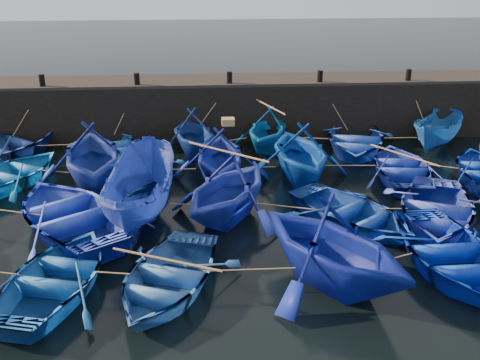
{
  "coord_description": "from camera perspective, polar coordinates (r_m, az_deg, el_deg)",
  "views": [
    {
      "loc": [
        -1.21,
        -13.55,
        7.75
      ],
      "look_at": [
        0.0,
        3.2,
        0.7
      ],
      "focal_mm": 40.0,
      "sensor_mm": 36.0,
      "label": 1
    }
  ],
  "objects": [
    {
      "name": "mooring_ropes",
      "position": [
        19.75,
        -0.41,
        2.38
      ],
      "size": [
        18.34,
        11.76,
        2.1
      ],
      "color": "tan",
      "rests_on": "ground"
    },
    {
      "name": "bollard_3",
      "position": [
        24.23,
        8.53,
        10.91
      ],
      "size": [
        0.24,
        0.24,
        0.5
      ],
      "primitive_type": "cylinder",
      "color": "black",
      "rests_on": "quay_top"
    },
    {
      "name": "boat_11",
      "position": [
        20.9,
        16.92,
        1.32
      ],
      "size": [
        3.71,
        4.79,
        0.92
      ],
      "primitive_type": "imported",
      "rotation": [
        0.0,
        0.0,
        3.01
      ],
      "color": "#1A30A0",
      "rests_on": "ground"
    },
    {
      "name": "loose_oars",
      "position": [
        17.91,
        4.06,
        2.38
      ],
      "size": [
        10.66,
        12.47,
        1.43
      ],
      "color": "#99724C",
      "rests_on": "ground"
    },
    {
      "name": "boat_17",
      "position": [
        16.87,
        11.84,
        -3.37
      ],
      "size": [
        5.14,
        5.44,
        0.92
      ],
      "primitive_type": "imported",
      "rotation": [
        0.0,
        0.0,
        0.61
      ],
      "color": "#113A95",
      "rests_on": "ground"
    },
    {
      "name": "boat_0",
      "position": [
        23.96,
        -24.01,
        3.29
      ],
      "size": [
        6.44,
        6.6,
        1.12
      ],
      "primitive_type": "imported",
      "rotation": [
        0.0,
        0.0,
        2.43
      ],
      "color": "navy",
      "rests_on": "ground"
    },
    {
      "name": "boat_5",
      "position": [
        24.55,
        20.39,
        4.82
      ],
      "size": [
        3.77,
        4.05,
        1.56
      ],
      "primitive_type": "imported",
      "rotation": [
        0.0,
        0.0,
        -0.71
      ],
      "color": "#184F8F",
      "rests_on": "ground"
    },
    {
      "name": "boat_4",
      "position": [
        23.43,
        12.14,
        4.28
      ],
      "size": [
        4.82,
        5.82,
        1.05
      ],
      "primitive_type": "imported",
      "rotation": [
        0.0,
        0.0,
        -0.27
      ],
      "color": "#1B3F9D",
      "rests_on": "ground"
    },
    {
      "name": "bollard_4",
      "position": [
        25.39,
        17.54,
        10.66
      ],
      "size": [
        0.24,
        0.24,
        0.5
      ],
      "primitive_type": "cylinder",
      "color": "black",
      "rests_on": "quay_top"
    },
    {
      "name": "bollard_1",
      "position": [
        23.83,
        -10.95,
        10.55
      ],
      "size": [
        0.24,
        0.24,
        0.5
      ],
      "primitive_type": "cylinder",
      "color": "black",
      "rests_on": "quay_top"
    },
    {
      "name": "boat_1",
      "position": [
        22.97,
        -13.68,
        3.6
      ],
      "size": [
        4.57,
        5.26,
        0.91
      ],
      "primitive_type": "imported",
      "rotation": [
        0.0,
        0.0,
        0.39
      ],
      "color": "blue",
      "rests_on": "ground"
    },
    {
      "name": "boat_3",
      "position": [
        22.95,
        2.98,
        5.53
      ],
      "size": [
        4.21,
        4.51,
        1.92
      ],
      "primitive_type": "imported",
      "rotation": [
        0.0,
        0.0,
        -0.35
      ],
      "color": "#085799",
      "rests_on": "ground"
    },
    {
      "name": "boat_24",
      "position": [
        15.32,
        21.43,
        -7.24
      ],
      "size": [
        3.55,
        4.88,
        0.99
      ],
      "primitive_type": "imported",
      "rotation": [
        0.0,
        0.0,
        0.03
      ],
      "color": "#0629AA",
      "rests_on": "ground"
    },
    {
      "name": "bollard_0",
      "position": [
        24.62,
        -20.37,
        9.94
      ],
      "size": [
        0.24,
        0.24,
        0.5
      ],
      "primitive_type": "cylinder",
      "color": "black",
      "rests_on": "quay_top"
    },
    {
      "name": "boat_22",
      "position": [
        13.54,
        -7.81,
        -10.12
      ],
      "size": [
        4.34,
        5.09,
        0.89
      ],
      "primitive_type": "imported",
      "rotation": [
        0.0,
        0.0,
        -0.34
      ],
      "color": "#2959A0",
      "rests_on": "ground"
    },
    {
      "name": "boat_8",
      "position": [
        19.84,
        -10.87,
        0.89
      ],
      "size": [
        3.55,
        4.86,
        0.99
      ],
      "primitive_type": "imported",
      "rotation": [
        0.0,
        0.0,
        -0.03
      ],
      "color": "#145EA0",
      "rests_on": "ground"
    },
    {
      "name": "wooden_crate",
      "position": [
        19.1,
        -1.28,
        6.24
      ],
      "size": [
        0.45,
        0.4,
        0.24
      ],
      "primitive_type": "cube",
      "color": "olive",
      "rests_on": "boat_9"
    },
    {
      "name": "boat_14",
      "position": [
        16.99,
        -17.68,
        -3.42
      ],
      "size": [
        6.26,
        6.69,
        1.13
      ],
      "primitive_type": "imported",
      "rotation": [
        0.0,
        0.0,
        3.73
      ],
      "color": "blue",
      "rests_on": "ground"
    },
    {
      "name": "boat_9",
      "position": [
        19.47,
        -2.13,
        2.78
      ],
      "size": [
        3.83,
        4.37,
        2.2
      ],
      "primitive_type": "imported",
      "rotation": [
        0.0,
        0.0,
        3.09
      ],
      "color": "navy",
      "rests_on": "ground"
    },
    {
      "name": "boat_18",
      "position": [
        17.68,
        20.15,
        -2.96
      ],
      "size": [
        5.0,
        5.74,
        0.99
      ],
      "primitive_type": "imported",
      "rotation": [
        0.0,
        0.0,
        -0.39
      ],
      "color": "#2538B2",
      "rests_on": "ground"
    },
    {
      "name": "ground",
      "position": [
        15.66,
        0.85,
        -6.9
      ],
      "size": [
        120.0,
        120.0,
        0.0
      ],
      "primitive_type": "plane",
      "color": "black",
      "rests_on": "ground"
    },
    {
      "name": "bollard_2",
      "position": [
        23.69,
        -1.13,
        10.88
      ],
      "size": [
        0.24,
        0.24,
        0.5
      ],
      "primitive_type": "cylinder",
      "color": "black",
      "rests_on": "quay_top"
    },
    {
      "name": "boat_16",
      "position": [
        16.59,
        -1.33,
        -0.75
      ],
      "size": [
        5.45,
        5.62,
        2.26
      ],
      "primitive_type": "imported",
      "rotation": [
        0.0,
        0.0,
        -0.57
      ],
      "color": "navy",
      "rests_on": "ground"
    },
    {
      "name": "quay_top",
      "position": [
        24.64,
        -1.24,
        10.61
      ],
      "size": [
        26.0,
        2.5,
        0.12
      ],
      "primitive_type": "cube",
      "color": "black",
      "rests_on": "quay_wall"
    },
    {
      "name": "boat_23",
      "position": [
        13.45,
        9.87,
        -6.68
      ],
      "size": [
        5.96,
        6.09,
        2.43
      ],
      "primitive_type": "imported",
      "rotation": [
        0.0,
        0.0,
        0.64
      ],
      "color": "navy",
      "rests_on": "ground"
    },
    {
      "name": "boat_21",
      "position": [
        14.14,
        -18.93,
        -9.7
      ],
      "size": [
        4.12,
        5.02,
        0.91
      ],
      "primitive_type": "imported",
      "rotation": [
        0.0,
        0.0,
        2.89
      ],
      "color": "#12488B",
      "rests_on": "ground"
    },
    {
      "name": "boat_15",
      "position": [
        16.89,
        -10.68,
        -1.18
      ],
      "size": [
        2.39,
        5.35,
        2.02
      ],
      "primitive_type": "imported",
      "rotation": [
        0.0,
        0.0,
        3.06
      ],
      "color": "navy",
      "rests_on": "ground"
    },
    {
      "name": "quay_wall",
      "position": [
        24.95,
        -1.22,
        7.66
      ],
      "size": [
        26.0,
        2.5,
        2.5
      ],
      "primitive_type": "cube",
      "color": "black",
      "rests_on": "ground"
    },
    {
      "name": "boat_7",
      "position": [
        19.76,
        -15.47,
        2.78
      ],
      "size": [
        5.09,
        5.6,
        2.55
      ],
      "primitive_type": "imported",
      "rotation": [
        0.0,
        0.0,
        3.35
      ],
      "color": "navy",
      "rests_on": "ground"
    },
    {
      "name": "boat_10",
      "position": [
        19.76,
        6.49,
        3.15
      ],
      "size": [
        4.18,
        4.74,
        2.33
      ],
      "primitive_type": "imported",
      "rotation": [
        0.0,
        0.0,
        3.23
      ],
      "color": "#083E9F",
      "rests_on": "ground"
    },
    {
      "name": "boat_6",
      "position": [
        21.19,
        -23.13,
        0.71
      ],
      "size": [
        4.87,
        5.35,
        0.91
      ],
      "primitive_type": "imported",
      "rotation": [
        0.0,
        0.0,
        2.63
      ],
      "color": "#1367B7",
      "rests_on": "ground"
    },
    {
      "name": "boat_2",
      "position": [
        22.28,
        -5.02,
        5.05
      ],
      "size": [
        4.05,
        4.45,
        2.0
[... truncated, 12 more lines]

